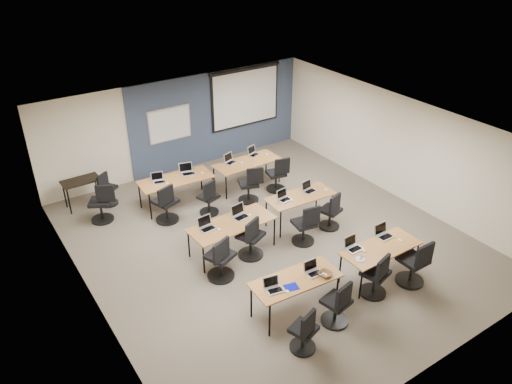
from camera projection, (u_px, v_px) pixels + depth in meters
floor at (269, 240)px, 11.50m from camera, size 8.00×9.00×0.02m
ceiling at (271, 131)px, 10.18m from camera, size 8.00×9.00×0.02m
wall_back at (179, 125)px, 14.11m from camera, size 8.00×0.04×2.70m
wall_front at (440, 307)px, 7.58m from camera, size 8.00×0.04×2.70m
wall_left at (87, 249)px, 8.91m from camera, size 0.04×9.00×2.70m
wall_right at (397, 147)px, 12.78m from camera, size 0.04×9.00×2.70m
blue_accent_panel at (217, 117)px, 14.69m from camera, size 5.50×0.04×2.70m
whiteboard at (170, 125)px, 13.86m from camera, size 1.28×0.03×0.98m
projector_screen at (245, 94)px, 14.84m from camera, size 2.40×0.10×1.82m
training_table_front_left at (296, 281)px, 9.16m from camera, size 1.70×0.71×0.73m
training_table_front_right at (381, 249)px, 10.02m from camera, size 1.70×0.71×0.73m
training_table_mid_left at (232, 225)px, 10.80m from camera, size 1.91×0.80×0.73m
training_table_mid_right at (300, 197)px, 11.85m from camera, size 1.68×0.70×0.73m
training_table_back_left at (176, 180)px, 12.60m from camera, size 1.87×0.78×0.73m
training_table_back_right at (247, 163)px, 13.46m from camera, size 1.83×0.76×0.73m
laptop_0 at (273, 287)px, 8.86m from camera, size 0.30×0.25×0.23m
mouse_0 at (287, 291)px, 8.82m from camera, size 0.08×0.10×0.03m
task_chair_0 at (304, 334)px, 8.41m from camera, size 0.47×0.46×0.95m
laptop_1 at (313, 270)px, 9.27m from camera, size 0.30×0.26×0.23m
mouse_1 at (326, 275)px, 9.23m from camera, size 0.08×0.10×0.03m
task_chair_1 at (338, 307)px, 8.96m from camera, size 0.51×0.51×0.99m
laptop_2 at (353, 246)px, 9.94m from camera, size 0.32×0.27×0.25m
mouse_2 at (364, 251)px, 9.88m from camera, size 0.07×0.10×0.04m
task_chair_2 at (376, 278)px, 9.65m from camera, size 0.54×0.53×1.01m
laptop_3 at (383, 233)px, 10.32m from camera, size 0.34×0.29×0.26m
mouse_3 at (400, 240)px, 10.20m from camera, size 0.06×0.10×0.03m
task_chair_3 at (415, 266)px, 9.95m from camera, size 0.57×0.57×1.05m
laptop_4 at (206, 226)px, 10.58m from camera, size 0.34×0.29×0.26m
mouse_4 at (219, 229)px, 10.55m from camera, size 0.09×0.12×0.04m
task_chair_4 at (221, 261)px, 10.09m from camera, size 0.60×0.57×1.05m
laptop_5 at (240, 214)px, 10.98m from camera, size 0.36×0.30×0.27m
mouse_5 at (250, 215)px, 11.06m from camera, size 0.07×0.10×0.03m
task_chair_5 at (251, 241)px, 10.73m from camera, size 0.60×0.56×1.04m
laptop_6 at (284, 197)px, 11.65m from camera, size 0.30×0.26×0.23m
mouse_6 at (292, 200)px, 11.62m from camera, size 0.08×0.10×0.03m
task_chair_6 at (305, 227)px, 11.21m from camera, size 0.52×0.52×1.00m
laptop_7 at (309, 189)px, 12.00m from camera, size 0.32×0.27×0.24m
mouse_7 at (326, 190)px, 12.07m from camera, size 0.08×0.11×0.03m
task_chair_7 at (331, 214)px, 11.74m from camera, size 0.50×0.49×0.97m
laptop_8 at (158, 180)px, 12.42m from camera, size 0.31×0.26×0.23m
mouse_8 at (167, 183)px, 12.36m from camera, size 0.07×0.10×0.03m
task_chair_8 at (166, 206)px, 11.99m from camera, size 0.58×0.56×1.04m
laptop_9 at (187, 171)px, 12.81m from camera, size 0.35×0.30×0.27m
mouse_9 at (202, 173)px, 12.85m from camera, size 0.09×0.12×0.04m
task_chair_9 at (209, 200)px, 12.30m from camera, size 0.50×0.49×0.97m
laptop_10 at (230, 160)px, 13.38m from camera, size 0.31×0.27×0.24m
mouse_10 at (242, 163)px, 13.35m from camera, size 0.08×0.11×0.04m
task_chair_10 at (250, 187)px, 12.85m from camera, size 0.56×0.53×1.01m
laptop_11 at (253, 153)px, 13.81m from camera, size 0.31×0.26×0.24m
mouse_11 at (267, 154)px, 13.84m from camera, size 0.09×0.12×0.04m
task_chair_11 at (278, 177)px, 13.37m from camera, size 0.52×0.52×1.00m
blue_mousepad at (291, 287)px, 8.94m from camera, size 0.29×0.26×0.01m
snack_bowl at (325, 274)px, 9.21m from camera, size 0.33×0.33×0.07m
snack_plate at (360, 259)px, 9.65m from camera, size 0.19×0.19×0.01m
coffee_cup at (361, 256)px, 9.67m from camera, size 0.07×0.07×0.07m
utility_table at (81, 183)px, 12.52m from camera, size 0.93×0.52×0.75m
spare_chair_a at (106, 192)px, 12.69m from camera, size 0.54×0.47×0.96m
spare_chair_b at (102, 206)px, 12.02m from camera, size 0.60×0.54×1.02m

